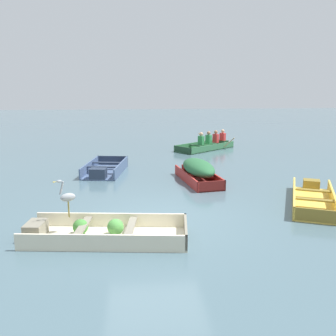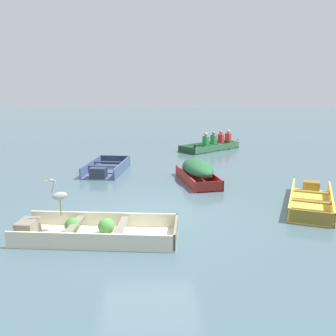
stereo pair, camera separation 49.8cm
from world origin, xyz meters
The scene contains 7 objects.
ground_plane centered at (0.00, 0.00, 0.00)m, with size 80.00×80.00×0.00m, color #47606B.
dinghy_cream_foreground centered at (-1.24, -1.12, 0.13)m, with size 3.48×1.66×0.39m.
skiff_slate_blue_near_moored centered at (-1.55, 4.78, 0.14)m, with size 1.62×2.61×0.39m.
skiff_red_mid_moored centered at (1.63, 3.32, 0.41)m, with size 1.28×2.65×0.74m.
skiff_yellow_far_moored centered at (4.37, 0.78, 0.12)m, with size 2.18×3.22×0.34m.
rowboat_green_with_crew centered at (3.24, 9.60, 0.21)m, with size 3.20×2.88×0.88m.
heron_on_dinghy centered at (-1.91, -0.84, 0.86)m, with size 0.44×0.26×0.84m.
Camera 1 is at (-0.51, -8.58, 3.18)m, focal length 40.00 mm.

